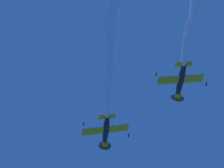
% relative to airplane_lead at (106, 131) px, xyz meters
% --- Properties ---
extents(airplane_lead, '(8.72, 8.07, 3.80)m').
position_rel_airplane_lead_xyz_m(airplane_lead, '(0.00, 0.00, 0.00)').
color(airplane_lead, '#232328').
extents(airplane_left_wingman, '(8.73, 8.07, 3.73)m').
position_rel_airplane_lead_xyz_m(airplane_left_wingman, '(14.72, -7.32, 0.73)').
color(airplane_left_wingman, '#232328').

